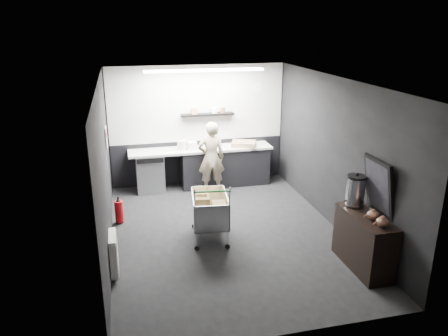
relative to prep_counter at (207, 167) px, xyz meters
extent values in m
plane|color=black|center=(-0.14, -2.42, -0.46)|extent=(5.50, 5.50, 0.00)
plane|color=white|center=(-0.14, -2.42, 2.24)|extent=(5.50, 5.50, 0.00)
plane|color=black|center=(-0.14, 0.33, 0.89)|extent=(5.50, 0.00, 5.50)
plane|color=black|center=(-0.14, -5.17, 0.89)|extent=(5.50, 0.00, 5.50)
plane|color=black|center=(-2.14, -2.42, 0.89)|extent=(0.00, 5.50, 5.50)
plane|color=black|center=(1.86, -2.42, 0.89)|extent=(0.00, 5.50, 5.50)
cube|color=silver|center=(-0.14, 0.31, 1.39)|extent=(3.95, 0.02, 1.70)
cube|color=black|center=(-0.14, 0.31, 0.04)|extent=(3.95, 0.02, 1.00)
cube|color=black|center=(0.06, 0.20, 1.16)|extent=(1.20, 0.22, 0.04)
cylinder|color=white|center=(1.26, 0.30, 1.69)|extent=(0.20, 0.03, 0.20)
cube|color=white|center=(-2.12, -1.12, 1.09)|extent=(0.02, 0.30, 0.40)
cube|color=red|center=(-2.11, -1.12, 1.16)|extent=(0.02, 0.22, 0.10)
cube|color=white|center=(-2.08, -3.32, -0.11)|extent=(0.10, 0.50, 0.60)
cube|color=white|center=(-0.14, -0.57, 2.21)|extent=(2.40, 0.20, 0.04)
cube|color=black|center=(0.41, 0.00, -0.03)|extent=(2.00, 0.56, 0.85)
cube|color=silver|center=(-0.14, 0.00, 0.42)|extent=(3.20, 0.60, 0.05)
cube|color=#9EA0A5|center=(-1.29, 0.00, -0.03)|extent=(0.60, 0.58, 0.85)
cube|color=black|center=(-1.29, -0.30, 0.32)|extent=(0.56, 0.02, 0.10)
imported|color=beige|center=(0.01, -0.45, 0.34)|extent=(0.60, 0.41, 1.60)
cube|color=silver|center=(-0.46, -2.52, -0.13)|extent=(0.69, 0.97, 0.02)
cube|color=silver|center=(-0.74, -2.52, 0.11)|extent=(0.12, 0.91, 0.48)
cube|color=silver|center=(-0.17, -2.52, 0.11)|extent=(0.12, 0.91, 0.48)
cube|color=silver|center=(-0.46, -2.97, 0.11)|extent=(0.59, 0.09, 0.48)
cube|color=silver|center=(-0.46, -2.08, 0.11)|extent=(0.59, 0.09, 0.48)
cylinder|color=silver|center=(-0.71, -2.94, -0.28)|extent=(0.02, 0.02, 0.32)
cylinder|color=silver|center=(-0.20, -2.94, -0.28)|extent=(0.02, 0.02, 0.32)
cylinder|color=silver|center=(-0.71, -2.11, -0.28)|extent=(0.02, 0.02, 0.32)
cylinder|color=silver|center=(-0.20, -2.11, -0.28)|extent=(0.02, 0.02, 0.32)
cylinder|color=green|center=(-0.46, -3.03, 0.61)|extent=(0.59, 0.10, 0.03)
cube|color=olive|center=(-0.59, -2.42, 0.09)|extent=(0.29, 0.35, 0.41)
cube|color=olive|center=(-0.31, -2.65, 0.07)|extent=(0.27, 0.33, 0.36)
cylinder|color=black|center=(-0.71, -2.94, -0.41)|extent=(0.09, 0.04, 0.09)
cylinder|color=black|center=(-0.71, -2.11, -0.41)|extent=(0.09, 0.04, 0.09)
cylinder|color=black|center=(-0.20, -2.94, -0.41)|extent=(0.09, 0.04, 0.09)
cylinder|color=black|center=(-0.20, -2.11, -0.41)|extent=(0.09, 0.04, 0.09)
cube|color=black|center=(1.63, -3.99, -0.03)|extent=(0.43, 1.15, 0.86)
cylinder|color=silver|center=(1.63, -3.61, 0.65)|extent=(0.29, 0.29, 0.44)
cylinder|color=black|center=(1.63, -3.61, 0.89)|extent=(0.29, 0.29, 0.04)
sphere|color=black|center=(1.63, -3.61, 0.92)|extent=(0.05, 0.05, 0.05)
ellipsoid|color=brown|center=(1.63, -4.13, 0.48)|extent=(0.17, 0.17, 0.14)
ellipsoid|color=brown|center=(1.63, -4.37, 0.48)|extent=(0.17, 0.17, 0.14)
cube|color=black|center=(1.80, -3.94, 0.84)|extent=(0.20, 0.67, 0.86)
cube|color=black|center=(1.78, -3.94, 0.84)|extent=(0.14, 0.58, 0.74)
cylinder|color=#AB0B11|center=(-1.99, -1.55, -0.23)|extent=(0.15, 0.15, 0.41)
cone|color=black|center=(-1.99, -1.55, 0.01)|extent=(0.10, 0.10, 0.06)
cylinder|color=black|center=(-1.99, -1.55, 0.05)|extent=(0.03, 0.03, 0.06)
cube|color=#9D7353|center=(0.85, -0.05, 0.50)|extent=(0.64, 0.57, 0.11)
cylinder|color=beige|center=(-0.56, 0.00, 0.55)|extent=(0.21, 0.21, 0.21)
cube|color=white|center=(-0.34, -0.05, 0.53)|extent=(0.21, 0.17, 0.17)
camera|label=1|loc=(-1.81, -9.24, 3.16)|focal=35.00mm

